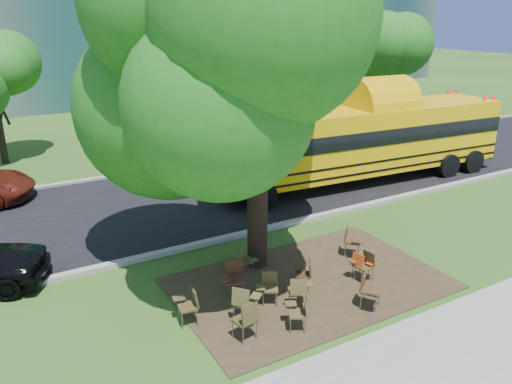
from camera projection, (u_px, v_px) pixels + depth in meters
ground at (267, 285)px, 13.12m from camera, size 160.00×160.00×0.00m
dirt_patch at (309, 283)px, 13.17m from camera, size 7.00×4.50×0.03m
asphalt_road at (172, 202)px, 18.83m from camera, size 80.00×8.00×0.04m
kerb_near at (218, 240)px, 15.54m from camera, size 80.00×0.25×0.14m
kerb_far at (139, 173)px, 22.17m from camera, size 80.00×0.25×0.14m
bg_tree_3 at (261, 48)px, 26.61m from camera, size 5.60×5.60×7.84m
bg_tree_4 at (385, 56)px, 29.77m from camera, size 5.00×5.00×6.85m
main_tree at (258, 70)px, 12.33m from camera, size 7.06×7.06×8.95m
school_bus at (373, 138)px, 20.96m from camera, size 12.96×3.72×3.13m
chair_0 at (247, 317)px, 10.70m from camera, size 0.64×0.65×0.94m
chair_1 at (244, 300)px, 11.39m from camera, size 0.77×0.61×0.90m
chair_2 at (300, 310)px, 11.08m from camera, size 0.55×0.69×0.83m
chair_3 at (269, 285)px, 12.13m from camera, size 0.69×0.54×0.82m
chair_4 at (299, 289)px, 11.85m from camera, size 0.73×0.57×0.88m
chair_5 at (368, 287)px, 11.89m from camera, size 0.61×0.77×0.92m
chair_6 at (365, 263)px, 13.15m from camera, size 0.55×0.56×0.85m
chair_7 at (361, 263)px, 13.21m from camera, size 0.54×0.53×0.79m
chair_8 at (189, 302)px, 11.32m from camera, size 0.52×0.63×0.88m
chair_9 at (234, 275)px, 12.42m from camera, size 0.75×0.59×0.95m
chair_10 at (244, 259)px, 13.45m from camera, size 0.46×0.56×0.79m
chair_11 at (305, 272)px, 12.76m from camera, size 0.54×0.68×0.80m
chair_12 at (351, 238)px, 14.46m from camera, size 0.64×0.81×0.94m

